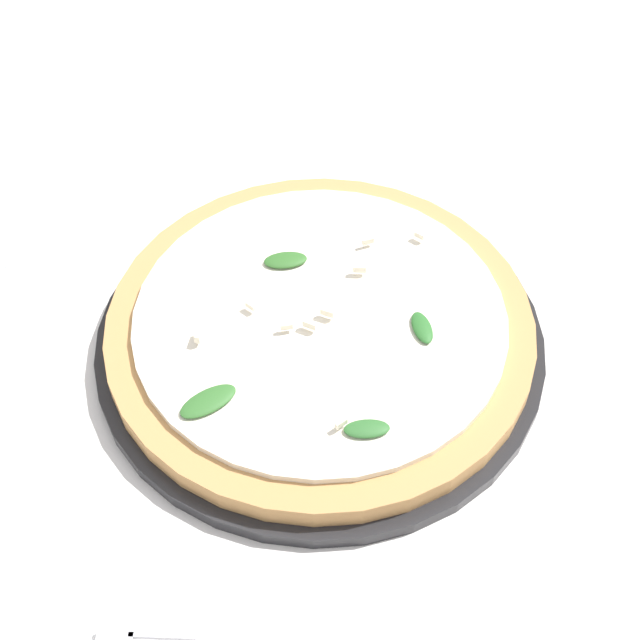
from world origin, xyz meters
name	(u,v)px	position (x,y,z in m)	size (l,w,h in m)	color
ground_plane	(373,319)	(0.00, 0.00, 0.00)	(6.00, 6.00, 0.00)	silver
pizza_arugula_main	(320,331)	(-0.04, -0.04, 0.02)	(0.35, 0.35, 0.05)	black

